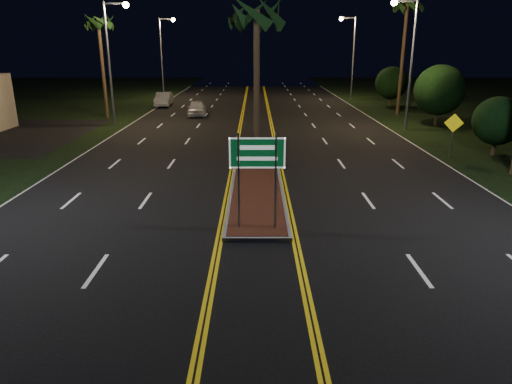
{
  "coord_description": "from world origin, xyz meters",
  "views": [
    {
      "loc": [
        -0.07,
        -11.41,
        5.96
      ],
      "look_at": [
        -0.04,
        1.22,
        1.9
      ],
      "focal_mm": 32.0,
      "sensor_mm": 36.0,
      "label": 1
    }
  ],
  "objects_px": {
    "median_island": "(257,191)",
    "streetlight_left_far": "(164,48)",
    "streetlight_right_mid": "(407,50)",
    "shrub_mid": "(439,90)",
    "car_near": "(197,107)",
    "palm_right_far": "(407,6)",
    "warning_sign": "(453,129)",
    "streetlight_left_mid": "(113,50)",
    "palm_median": "(257,15)",
    "palm_left_far": "(98,22)",
    "highway_sign": "(257,162)",
    "car_far": "(164,98)",
    "streetlight_right_far": "(350,48)",
    "shrub_near": "(498,121)",
    "shrub_far": "(392,83)"
  },
  "relations": [
    {
      "from": "median_island",
      "to": "streetlight_left_far",
      "type": "distance_m",
      "value": 38.89
    },
    {
      "from": "streetlight_right_mid",
      "to": "shrub_mid",
      "type": "bearing_deg",
      "value": 30.56
    },
    {
      "from": "streetlight_right_mid",
      "to": "car_near",
      "type": "xyz_separation_m",
      "value": [
        -15.88,
        7.49,
        -4.89
      ]
    },
    {
      "from": "palm_right_far",
      "to": "car_near",
      "type": "distance_m",
      "value": 19.92
    },
    {
      "from": "palm_right_far",
      "to": "warning_sign",
      "type": "relative_size",
      "value": 4.21
    },
    {
      "from": "streetlight_left_mid",
      "to": "palm_median",
      "type": "distance_m",
      "value": 17.25
    },
    {
      "from": "palm_left_far",
      "to": "palm_right_far",
      "type": "distance_m",
      "value": 25.72
    },
    {
      "from": "highway_sign",
      "to": "palm_left_far",
      "type": "bearing_deg",
      "value": 116.92
    },
    {
      "from": "palm_left_far",
      "to": "car_far",
      "type": "bearing_deg",
      "value": 68.15
    },
    {
      "from": "highway_sign",
      "to": "car_far",
      "type": "relative_size",
      "value": 0.67
    },
    {
      "from": "streetlight_left_far",
      "to": "palm_median",
      "type": "bearing_deg",
      "value": -72.42
    },
    {
      "from": "median_island",
      "to": "palm_right_far",
      "type": "relative_size",
      "value": 1.0
    },
    {
      "from": "highway_sign",
      "to": "streetlight_left_far",
      "type": "relative_size",
      "value": 0.36
    },
    {
      "from": "palm_median",
      "to": "car_near",
      "type": "height_order",
      "value": "palm_median"
    },
    {
      "from": "streetlight_right_far",
      "to": "car_far",
      "type": "xyz_separation_m",
      "value": [
        -20.11,
        -5.77,
        -4.86
      ]
    },
    {
      "from": "palm_left_far",
      "to": "car_near",
      "type": "relative_size",
      "value": 1.91
    },
    {
      "from": "highway_sign",
      "to": "palm_left_far",
      "type": "xyz_separation_m",
      "value": [
        -12.8,
        25.2,
        5.34
      ]
    },
    {
      "from": "streetlight_right_mid",
      "to": "car_far",
      "type": "height_order",
      "value": "streetlight_right_mid"
    },
    {
      "from": "palm_right_far",
      "to": "palm_left_far",
      "type": "bearing_deg",
      "value": -175.53
    },
    {
      "from": "palm_right_far",
      "to": "streetlight_right_mid",
      "type": "bearing_deg",
      "value": -105.29
    },
    {
      "from": "highway_sign",
      "to": "shrub_mid",
      "type": "xyz_separation_m",
      "value": [
        14.0,
        21.2,
        0.32
      ]
    },
    {
      "from": "palm_left_far",
      "to": "shrub_mid",
      "type": "bearing_deg",
      "value": -8.49
    },
    {
      "from": "highway_sign",
      "to": "streetlight_left_far",
      "type": "xyz_separation_m",
      "value": [
        -10.61,
        41.2,
        3.25
      ]
    },
    {
      "from": "palm_right_far",
      "to": "streetlight_left_far",
      "type": "bearing_deg",
      "value": 149.12
    },
    {
      "from": "shrub_near",
      "to": "shrub_far",
      "type": "relative_size",
      "value": 0.83
    },
    {
      "from": "streetlight_right_far",
      "to": "shrub_near",
      "type": "xyz_separation_m",
      "value": [
        2.89,
        -28.0,
        -3.71
      ]
    },
    {
      "from": "streetlight_left_mid",
      "to": "streetlight_right_mid",
      "type": "height_order",
      "value": "same"
    },
    {
      "from": "palm_left_far",
      "to": "shrub_far",
      "type": "height_order",
      "value": "palm_left_far"
    },
    {
      "from": "shrub_near",
      "to": "palm_right_far",
      "type": "bearing_deg",
      "value": 92.51
    },
    {
      "from": "palm_median",
      "to": "shrub_far",
      "type": "xyz_separation_m",
      "value": [
        13.8,
        25.5,
        -4.94
      ]
    },
    {
      "from": "palm_median",
      "to": "car_near",
      "type": "xyz_separation_m",
      "value": [
        -5.27,
        18.99,
        -6.51
      ]
    },
    {
      "from": "median_island",
      "to": "car_near",
      "type": "distance_m",
      "value": 23.11
    },
    {
      "from": "warning_sign",
      "to": "car_far",
      "type": "bearing_deg",
      "value": 141.61
    },
    {
      "from": "streetlight_right_far",
      "to": "car_far",
      "type": "relative_size",
      "value": 1.87
    },
    {
      "from": "car_far",
      "to": "streetlight_right_mid",
      "type": "bearing_deg",
      "value": -37.96
    },
    {
      "from": "shrub_mid",
      "to": "streetlight_right_far",
      "type": "bearing_deg",
      "value": 100.66
    },
    {
      "from": "streetlight_right_far",
      "to": "shrub_near",
      "type": "relative_size",
      "value": 2.73
    },
    {
      "from": "warning_sign",
      "to": "streetlight_left_far",
      "type": "bearing_deg",
      "value": 134.94
    },
    {
      "from": "palm_median",
      "to": "shrub_mid",
      "type": "height_order",
      "value": "palm_median"
    },
    {
      "from": "shrub_far",
      "to": "warning_sign",
      "type": "relative_size",
      "value": 1.62
    },
    {
      "from": "palm_right_far",
      "to": "shrub_far",
      "type": "xyz_separation_m",
      "value": [
        1.0,
        6.0,
        -6.81
      ]
    },
    {
      "from": "median_island",
      "to": "warning_sign",
      "type": "xyz_separation_m",
      "value": [
        10.8,
        6.41,
        1.5
      ]
    },
    {
      "from": "median_island",
      "to": "warning_sign",
      "type": "distance_m",
      "value": 12.65
    },
    {
      "from": "car_near",
      "to": "palm_median",
      "type": "bearing_deg",
      "value": -78.62
    },
    {
      "from": "streetlight_left_mid",
      "to": "streetlight_right_far",
      "type": "distance_m",
      "value": 27.83
    },
    {
      "from": "palm_median",
      "to": "shrub_near",
      "type": "height_order",
      "value": "palm_median"
    },
    {
      "from": "shrub_mid",
      "to": "car_near",
      "type": "distance_m",
      "value": 20.13
    },
    {
      "from": "palm_median",
      "to": "palm_left_far",
      "type": "height_order",
      "value": "palm_left_far"
    },
    {
      "from": "shrub_near",
      "to": "car_near",
      "type": "relative_size",
      "value": 0.72
    },
    {
      "from": "streetlight_left_mid",
      "to": "streetlight_right_far",
      "type": "xyz_separation_m",
      "value": [
        21.23,
        18.0,
        0.0
      ]
    }
  ]
}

